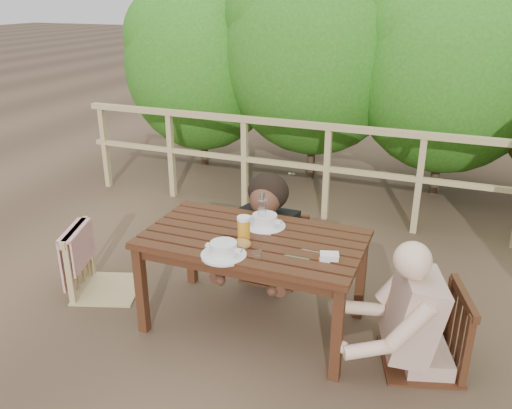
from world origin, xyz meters
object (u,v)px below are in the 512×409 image
at_px(soup_near, 224,249).
at_px(soup_far, 265,221).
at_px(chair_left, 102,233).
at_px(diner_right, 438,267).
at_px(bread_roll, 243,243).
at_px(chair_right, 428,296).
at_px(beer_glass, 244,229).
at_px(woman, 276,194).
at_px(chair_far, 274,224).
at_px(tumbler, 257,256).
at_px(butter_tub, 329,257).
at_px(bottle, 262,211).
at_px(table, 253,282).

xyz_separation_m(soup_near, soup_far, (0.09, 0.50, 0.00)).
distance_m(chair_left, soup_far, 1.28).
height_order(diner_right, bread_roll, diner_right).
xyz_separation_m(chair_right, soup_near, (-1.22, -0.31, 0.23)).
bearing_deg(bread_roll, diner_right, 7.67).
relative_size(chair_left, beer_glass, 5.85).
distance_m(chair_right, soup_near, 1.28).
bearing_deg(woman, chair_far, 89.33).
xyz_separation_m(soup_near, beer_glass, (0.03, 0.25, 0.04)).
relative_size(chair_far, tumbler, 13.93).
relative_size(chair_left, butter_tub, 8.64).
bearing_deg(butter_tub, diner_right, -5.05).
bearing_deg(bottle, tumbler, -72.43).
xyz_separation_m(chair_far, tumbler, (0.24, -1.00, 0.25)).
bearing_deg(soup_far, chair_far, 101.98).
relative_size(woman, soup_near, 5.03).
bearing_deg(woman, chair_left, 31.98).
relative_size(chair_far, chair_right, 0.94).
distance_m(table, diner_right, 1.23).
xyz_separation_m(chair_right, bottle, (-1.15, 0.17, 0.32)).
relative_size(chair_left, bread_roll, 8.69).
relative_size(chair_right, butter_tub, 8.52).
height_order(table, bread_roll, bread_roll).
distance_m(table, chair_far, 0.72).
bearing_deg(chair_far, woman, 89.33).
height_order(chair_left, butter_tub, chair_left).
relative_size(diner_right, bottle, 5.27).
bearing_deg(chair_far, bread_roll, -84.63).
relative_size(bottle, butter_tub, 2.30).
height_order(diner_right, bottle, diner_right).
xyz_separation_m(diner_right, butter_tub, (-0.63, -0.12, 0.00)).
bearing_deg(chair_right, soup_near, -92.70).
height_order(chair_right, bread_roll, chair_right).
bearing_deg(table, chair_left, -179.82).
bearing_deg(diner_right, table, 72.93).
bearing_deg(chair_right, table, -107.08).
distance_m(chair_left, diner_right, 2.42).
bearing_deg(butter_tub, soup_near, -179.83).
relative_size(soup_near, butter_tub, 2.47).
distance_m(diner_right, bread_roll, 1.20).
distance_m(chair_far, woman, 0.26).
height_order(table, chair_left, chair_left).
bearing_deg(chair_far, tumbler, -76.99).
bearing_deg(diner_right, chair_left, 73.20).
bearing_deg(bread_roll, table, 87.85).
bearing_deg(chair_far, butter_tub, -52.77).
bearing_deg(diner_right, bread_roll, 80.94).
xyz_separation_m(table, butter_tub, (0.55, -0.13, 0.36)).
distance_m(table, bottle, 0.50).
bearing_deg(chair_right, tumbler, -90.99).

